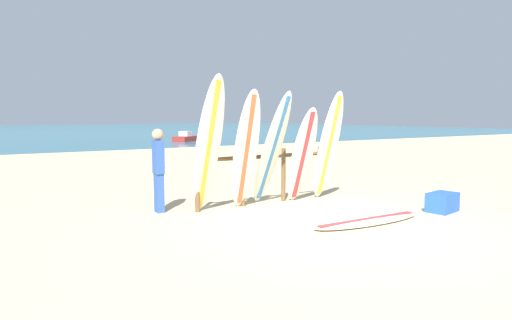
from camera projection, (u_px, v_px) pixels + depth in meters
ground_plane at (339, 226)px, 6.99m from camera, size 120.00×120.00×0.00m
ocean_water at (29, 130)px, 55.80m from camera, size 120.00×80.00×0.01m
surfboard_rack at (264, 170)px, 8.75m from camera, size 3.06×0.09×1.12m
surfboard_leaning_far_left at (208, 146)px, 7.66m from camera, size 0.49×0.96×2.51m
surfboard_leaning_left at (246, 151)px, 8.08m from camera, size 0.56×0.84×2.28m
surfboard_leaning_center_left at (272, 149)px, 8.48m from camera, size 0.58×1.10×2.28m
surfboard_leaning_center at (302, 156)px, 8.76m from camera, size 0.56×0.79×1.97m
surfboard_leaning_center_right at (328, 146)px, 9.11m from camera, size 0.53×0.78×2.31m
surfboard_lying_on_sand at (368, 221)px, 7.21m from camera, size 2.25×0.65×0.08m
beachgoer_standing at (158, 167)px, 7.92m from camera, size 0.21×0.25×1.56m
small_boat_offshore at (186, 138)px, 31.16m from camera, size 2.25×2.04×0.71m
cooler_box at (442, 202)px, 8.04m from camera, size 0.66×0.50×0.36m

